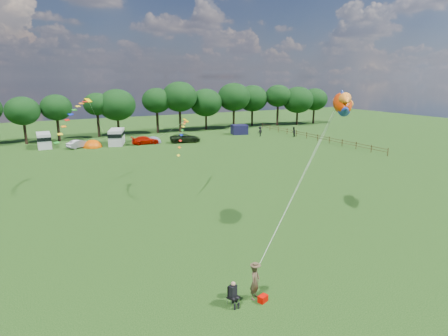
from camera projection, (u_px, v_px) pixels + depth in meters
name	position (u px, v px, depth m)	size (l,w,h in m)	color
ground_plane	(281.00, 253.00, 24.32)	(180.00, 180.00, 0.00)	black
tree_line	(136.00, 102.00, 72.55)	(102.98, 10.98, 10.27)	black
fence	(312.00, 136.00, 68.25)	(0.12, 33.12, 1.20)	#472D19
car_b	(80.00, 144.00, 60.31)	(1.39, 3.72, 1.31)	gray
car_c	(145.00, 140.00, 63.65)	(1.88, 4.47, 1.34)	#B80E00
car_d	(185.00, 138.00, 65.46)	(2.45, 5.42, 1.48)	black
campervan_b	(44.00, 140.00, 60.49)	(2.06, 4.80, 2.35)	#BCBCBE
campervan_c	(117.00, 136.00, 63.32)	(3.76, 5.64, 2.55)	#BBBABD
tent_orange	(93.00, 147.00, 61.08)	(3.04, 3.32, 2.37)	#DB4D00
tent_greyblue	(153.00, 143.00, 65.14)	(2.89, 3.17, 2.15)	#4F596B
awning_navy	(239.00, 130.00, 74.66)	(3.00, 2.43, 1.87)	#141335
kite_flyer	(255.00, 282.00, 19.20)	(0.68, 0.44, 1.86)	brown
camp_chair	(233.00, 291.00, 18.65)	(0.68, 0.70, 1.32)	#99999E
kite_bag	(263.00, 299.00, 19.07)	(0.49, 0.32, 0.35)	#CD0800
fish_kite	(343.00, 104.00, 27.63)	(3.21, 3.86, 2.15)	#DA3400
streamer_kite_b	(76.00, 113.00, 36.71)	(4.33, 4.70, 3.81)	#FBBC00
streamer_kite_c	(183.00, 131.00, 35.67)	(3.13, 4.96, 2.79)	#D4B301
walker_a	(293.00, 132.00, 71.30)	(0.92, 0.57, 1.89)	black
walker_b	(260.00, 131.00, 71.90)	(1.24, 0.57, 1.91)	black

